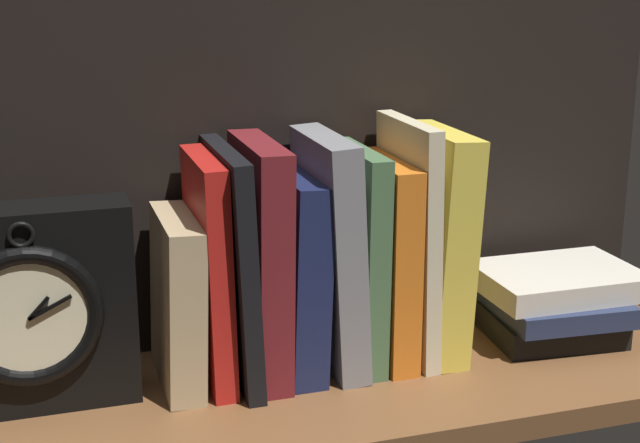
% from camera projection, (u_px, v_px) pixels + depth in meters
% --- Properties ---
extents(ground_plane, '(0.86, 0.27, 0.03)m').
position_uv_depth(ground_plane, '(326.00, 390.00, 0.95)').
color(ground_plane, brown).
extents(back_panel, '(0.86, 0.01, 0.38)m').
position_uv_depth(back_panel, '(290.00, 167.00, 1.01)').
color(back_panel, black).
rests_on(back_panel, ground_plane).
extents(book_tan_shortstories, '(0.04, 0.13, 0.17)m').
position_uv_depth(book_tan_shortstories, '(177.00, 301.00, 0.92)').
color(book_tan_shortstories, tan).
rests_on(book_tan_shortstories, ground_plane).
extents(book_red_requiem, '(0.03, 0.13, 0.23)m').
position_uv_depth(book_red_requiem, '(209.00, 270.00, 0.92)').
color(book_red_requiem, red).
rests_on(book_red_requiem, ground_plane).
extents(book_black_skeptic, '(0.03, 0.16, 0.24)m').
position_uv_depth(book_black_skeptic, '(232.00, 265.00, 0.92)').
color(book_black_skeptic, black).
rests_on(book_black_skeptic, ground_plane).
extents(book_maroon_dawkins, '(0.04, 0.14, 0.24)m').
position_uv_depth(book_maroon_dawkins, '(260.00, 260.00, 0.93)').
color(book_maroon_dawkins, maroon).
rests_on(book_maroon_dawkins, ground_plane).
extents(book_navy_bierce, '(0.04, 0.14, 0.20)m').
position_uv_depth(book_navy_bierce, '(296.00, 273.00, 0.95)').
color(book_navy_bierce, '#192147').
rests_on(book_navy_bierce, ground_plane).
extents(book_gray_chess, '(0.04, 0.14, 0.24)m').
position_uv_depth(book_gray_chess, '(330.00, 252.00, 0.95)').
color(book_gray_chess, gray).
rests_on(book_gray_chess, ground_plane).
extents(book_green_romantic, '(0.03, 0.13, 0.23)m').
position_uv_depth(book_green_romantic, '(357.00, 256.00, 0.96)').
color(book_green_romantic, '#476B44').
rests_on(book_green_romantic, ground_plane).
extents(book_orange_pandolfini, '(0.03, 0.14, 0.21)m').
position_uv_depth(book_orange_pandolfini, '(384.00, 259.00, 0.97)').
color(book_orange_pandolfini, orange).
rests_on(book_orange_pandolfini, ground_plane).
extents(book_cream_twain, '(0.02, 0.14, 0.25)m').
position_uv_depth(book_cream_twain, '(408.00, 239.00, 0.98)').
color(book_cream_twain, beige).
rests_on(book_cream_twain, ground_plane).
extents(book_yellow_seinlanguage, '(0.05, 0.14, 0.24)m').
position_uv_depth(book_yellow_seinlanguage, '(434.00, 242.00, 0.99)').
color(book_yellow_seinlanguage, gold).
rests_on(book_yellow_seinlanguage, ground_plane).
extents(framed_clock, '(0.19, 0.07, 0.19)m').
position_uv_depth(framed_clock, '(28.00, 309.00, 0.86)').
color(framed_clock, black).
rests_on(framed_clock, ground_plane).
extents(book_stack_side, '(0.17, 0.14, 0.08)m').
position_uv_depth(book_stack_side, '(555.00, 301.00, 1.04)').
color(book_stack_side, black).
rests_on(book_stack_side, ground_plane).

